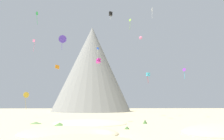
{
  "coord_description": "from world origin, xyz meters",
  "views": [
    {
      "loc": [
        -1.3,
        -32.59,
        4.55
      ],
      "look_at": [
        2.81,
        44.1,
        15.97
      ],
      "focal_mm": 36.58,
      "sensor_mm": 36.0,
      "label": 1
    }
  ],
  "objects_px": {
    "rock_massif": "(92,70)",
    "kite_lime_high": "(130,22)",
    "kite_indigo_mid": "(63,39)",
    "kite_violet_mid": "(184,70)",
    "bush_low_patch": "(127,128)",
    "kite_green_high": "(37,16)",
    "bush_near_right": "(36,123)",
    "kite_gold_low": "(26,95)",
    "kite_rainbow_high": "(34,42)",
    "bush_mid_center": "(70,133)",
    "kite_pink_high": "(141,38)",
    "bush_near_left": "(60,124)",
    "kite_orange_low": "(57,67)",
    "kite_blue_high": "(98,49)",
    "kite_white_high": "(152,10)",
    "kite_black_high": "(111,14)",
    "kite_cyan_low": "(148,74)",
    "bush_ridge_crest": "(145,122)",
    "kite_magenta_mid": "(98,61)"
  },
  "relations": [
    {
      "from": "rock_massif",
      "to": "kite_lime_high",
      "type": "bearing_deg",
      "value": -73.21
    },
    {
      "from": "kite_indigo_mid",
      "to": "kite_violet_mid",
      "type": "height_order",
      "value": "kite_indigo_mid"
    },
    {
      "from": "bush_low_patch",
      "to": "kite_green_high",
      "type": "relative_size",
      "value": 0.27
    },
    {
      "from": "bush_near_right",
      "to": "kite_green_high",
      "type": "xyz_separation_m",
      "value": [
        -3.25,
        7.97,
        28.9
      ]
    },
    {
      "from": "kite_gold_low",
      "to": "kite_rainbow_high",
      "type": "relative_size",
      "value": 1.23
    },
    {
      "from": "bush_mid_center",
      "to": "kite_pink_high",
      "type": "bearing_deg",
      "value": 68.64
    },
    {
      "from": "bush_near_left",
      "to": "kite_rainbow_high",
      "type": "height_order",
      "value": "kite_rainbow_high"
    },
    {
      "from": "kite_orange_low",
      "to": "kite_blue_high",
      "type": "bearing_deg",
      "value": 77.94
    },
    {
      "from": "kite_pink_high",
      "to": "kite_lime_high",
      "type": "distance_m",
      "value": 7.75
    },
    {
      "from": "bush_near_right",
      "to": "kite_white_high",
      "type": "relative_size",
      "value": 0.7
    },
    {
      "from": "bush_low_patch",
      "to": "kite_black_high",
      "type": "relative_size",
      "value": 0.32
    },
    {
      "from": "rock_massif",
      "to": "kite_rainbow_high",
      "type": "bearing_deg",
      "value": -110.55
    },
    {
      "from": "bush_low_patch",
      "to": "kite_cyan_low",
      "type": "xyz_separation_m",
      "value": [
        10.15,
        28.07,
        13.46
      ]
    },
    {
      "from": "rock_massif",
      "to": "kite_orange_low",
      "type": "distance_m",
      "value": 85.55
    },
    {
      "from": "kite_gold_low",
      "to": "bush_near_left",
      "type": "bearing_deg",
      "value": 80.66
    },
    {
      "from": "bush_low_patch",
      "to": "kite_gold_low",
      "type": "height_order",
      "value": "kite_gold_low"
    },
    {
      "from": "kite_blue_high",
      "to": "kite_black_high",
      "type": "bearing_deg",
      "value": -108.07
    },
    {
      "from": "kite_orange_low",
      "to": "kite_violet_mid",
      "type": "relative_size",
      "value": 0.26
    },
    {
      "from": "kite_indigo_mid",
      "to": "bush_low_patch",
      "type": "bearing_deg",
      "value": 113.61
    },
    {
      "from": "kite_green_high",
      "to": "kite_violet_mid",
      "type": "xyz_separation_m",
      "value": [
        46.98,
        13.94,
        -13.03
      ]
    },
    {
      "from": "bush_mid_center",
      "to": "kite_lime_high",
      "type": "height_order",
      "value": "kite_lime_high"
    },
    {
      "from": "bush_ridge_crest",
      "to": "kite_white_high",
      "type": "height_order",
      "value": "kite_white_high"
    },
    {
      "from": "bush_mid_center",
      "to": "kite_magenta_mid",
      "type": "distance_m",
      "value": 27.63
    },
    {
      "from": "kite_black_high",
      "to": "kite_cyan_low",
      "type": "bearing_deg",
      "value": -151.07
    },
    {
      "from": "bush_near_right",
      "to": "kite_black_high",
      "type": "height_order",
      "value": "kite_black_high"
    },
    {
      "from": "kite_magenta_mid",
      "to": "kite_orange_low",
      "type": "relative_size",
      "value": 1.31
    },
    {
      "from": "kite_orange_low",
      "to": "kite_violet_mid",
      "type": "bearing_deg",
      "value": 32.87
    },
    {
      "from": "kite_white_high",
      "to": "kite_pink_high",
      "type": "bearing_deg",
      "value": -102.16
    },
    {
      "from": "kite_rainbow_high",
      "to": "rock_massif",
      "type": "bearing_deg",
      "value": -66.53
    },
    {
      "from": "bush_near_right",
      "to": "kite_violet_mid",
      "type": "height_order",
      "value": "kite_violet_mid"
    },
    {
      "from": "kite_blue_high",
      "to": "kite_pink_high",
      "type": "height_order",
      "value": "kite_pink_high"
    },
    {
      "from": "kite_blue_high",
      "to": "rock_massif",
      "type": "bearing_deg",
      "value": 20.93
    },
    {
      "from": "bush_mid_center",
      "to": "kite_orange_low",
      "type": "xyz_separation_m",
      "value": [
        -5.76,
        18.77,
        12.93
      ]
    },
    {
      "from": "bush_ridge_crest",
      "to": "kite_indigo_mid",
      "type": "distance_m",
      "value": 36.63
    },
    {
      "from": "bush_ridge_crest",
      "to": "kite_green_high",
      "type": "relative_size",
      "value": 0.28
    },
    {
      "from": "kite_violet_mid",
      "to": "kite_magenta_mid",
      "type": "bearing_deg",
      "value": 74.82
    },
    {
      "from": "kite_indigo_mid",
      "to": "kite_green_high",
      "type": "xyz_separation_m",
      "value": [
        -6.13,
        -7.32,
        4.56
      ]
    },
    {
      "from": "kite_pink_high",
      "to": "kite_black_high",
      "type": "bearing_deg",
      "value": -142.3
    },
    {
      "from": "bush_mid_center",
      "to": "bush_ridge_crest",
      "type": "bearing_deg",
      "value": 51.17
    },
    {
      "from": "kite_magenta_mid",
      "to": "kite_violet_mid",
      "type": "relative_size",
      "value": 0.34
    },
    {
      "from": "bush_mid_center",
      "to": "kite_blue_high",
      "type": "distance_m",
      "value": 59.09
    },
    {
      "from": "bush_near_right",
      "to": "kite_rainbow_high",
      "type": "bearing_deg",
      "value": 108.75
    },
    {
      "from": "kite_indigo_mid",
      "to": "kite_magenta_mid",
      "type": "height_order",
      "value": "kite_indigo_mid"
    },
    {
      "from": "kite_green_high",
      "to": "kite_lime_high",
      "type": "xyz_separation_m",
      "value": [
        29.44,
        22.0,
        7.09
      ]
    },
    {
      "from": "kite_blue_high",
      "to": "kite_violet_mid",
      "type": "xyz_separation_m",
      "value": [
        30.01,
        -11.69,
        -10.08
      ]
    },
    {
      "from": "kite_cyan_low",
      "to": "kite_gold_low",
      "type": "xyz_separation_m",
      "value": [
        -40.05,
        8.37,
        -6.25
      ]
    },
    {
      "from": "bush_near_right",
      "to": "kite_orange_low",
      "type": "bearing_deg",
      "value": -7.96
    },
    {
      "from": "kite_orange_low",
      "to": "kite_rainbow_high",
      "type": "bearing_deg",
      "value": 118.59
    },
    {
      "from": "bush_low_patch",
      "to": "kite_pink_high",
      "type": "xyz_separation_m",
      "value": [
        11.14,
        45.12,
        30.49
      ]
    },
    {
      "from": "kite_cyan_low",
      "to": "kite_blue_high",
      "type": "relative_size",
      "value": 1.25
    }
  ]
}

